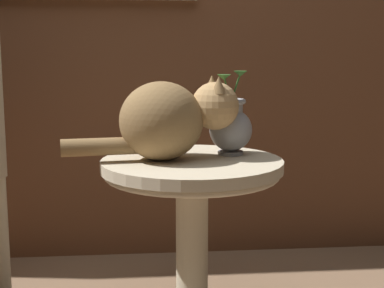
% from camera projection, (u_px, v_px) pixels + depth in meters
% --- Properties ---
extents(wicker_side_table, '(0.58, 0.58, 0.57)m').
position_uv_depth(wicker_side_table, '(192.00, 210.00, 1.83)').
color(wicker_side_table, beige).
rests_on(wicker_side_table, ground_plane).
extents(cat, '(0.56, 0.28, 0.26)m').
position_uv_depth(cat, '(169.00, 119.00, 1.78)').
color(cat, olive).
rests_on(cat, wicker_side_table).
extents(pewter_vase_with_ivy, '(0.14, 0.14, 0.28)m').
position_uv_depth(pewter_vase_with_ivy, '(231.00, 126.00, 1.88)').
color(pewter_vase_with_ivy, '#99999E').
rests_on(pewter_vase_with_ivy, wicker_side_table).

